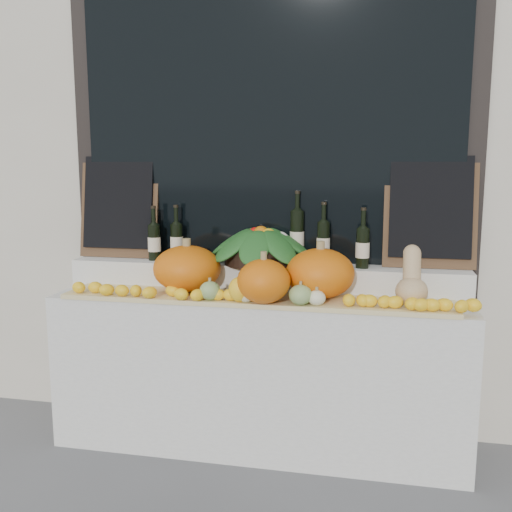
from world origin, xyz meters
TOP-DOWN VIEW (x-y plane):
  - storefront_facade at (0.00, 2.25)m, footprint 7.00×0.94m
  - display_sill at (0.00, 1.52)m, footprint 2.30×0.55m
  - rear_tier at (0.00, 1.68)m, footprint 2.30×0.25m
  - straw_bedding at (0.00, 1.40)m, footprint 2.10×0.32m
  - pumpkin_left at (-0.40, 1.46)m, footprint 0.46×0.46m
  - pumpkin_right at (0.35, 1.46)m, footprint 0.48×0.48m
  - pumpkin_center at (0.08, 1.28)m, footprint 0.31×0.31m
  - butternut_squash at (0.81, 1.40)m, footprint 0.16×0.22m
  - decorative_gourds at (0.05, 1.28)m, footprint 0.66×0.12m
  - lemon_heap at (0.00, 1.29)m, footprint 2.20×0.16m
  - produce_bowl at (-0.01, 1.66)m, footprint 0.64×0.64m
  - wine_bottle_far_left at (-0.66, 1.66)m, footprint 0.08×0.08m
  - wine_bottle_near_left at (-0.54, 1.69)m, footprint 0.08×0.08m
  - wine_bottle_tall at (0.18, 1.74)m, footprint 0.08×0.08m
  - wine_bottle_near_right at (0.34, 1.71)m, footprint 0.08×0.08m
  - wine_bottle_far_right at (0.56, 1.65)m, footprint 0.08×0.08m
  - chalkboard_left at (-0.92, 1.74)m, footprint 0.50×0.12m
  - chalkboard_right at (0.92, 1.74)m, footprint 0.50×0.12m

SIDE VIEW (x-z plane):
  - display_sill at x=0.00m, z-range 0.00..0.88m
  - straw_bedding at x=0.00m, z-range 0.88..0.90m
  - lemon_heap at x=0.00m, z-range 0.91..0.97m
  - decorative_gourds at x=0.05m, z-range 0.88..1.04m
  - rear_tier at x=0.00m, z-range 0.88..1.04m
  - pumpkin_center at x=0.08m, z-range 0.90..1.13m
  - butternut_squash at x=0.81m, z-range 0.88..1.17m
  - pumpkin_left at x=-0.40m, z-range 0.91..1.16m
  - pumpkin_right at x=0.35m, z-range 0.91..1.17m
  - produce_bowl at x=-0.01m, z-range 1.03..1.26m
  - wine_bottle_far_left at x=-0.66m, z-range 0.99..1.31m
  - wine_bottle_near_left at x=-0.54m, z-range 0.99..1.32m
  - wine_bottle_far_right at x=0.56m, z-range 0.99..1.32m
  - wine_bottle_near_right at x=0.34m, z-range 0.99..1.35m
  - wine_bottle_tall at x=0.18m, z-range 0.99..1.41m
  - chalkboard_left at x=-0.92m, z-range 1.05..1.67m
  - chalkboard_right at x=0.92m, z-range 1.05..1.67m
  - storefront_facade at x=0.00m, z-range 0.00..4.50m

